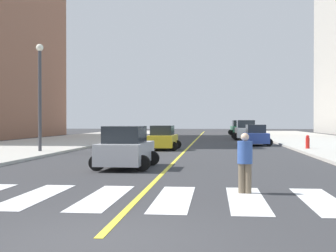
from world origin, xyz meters
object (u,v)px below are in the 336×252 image
Objects in this scene: fire_hydrant at (308,142)px; street_lamp at (40,87)px; car_silver_nearest at (126,148)px; car_blue_second at (256,136)px; car_white_fourth at (246,131)px; pedestrian_crossing at (245,160)px; car_green_third at (239,128)px; car_yellow_fifth at (163,138)px.

fire_hydrant is 0.14× the size of street_lamp.
fire_hydrant is (9.78, 12.19, -0.24)m from car_silver_nearest.
car_blue_second is 0.82× the size of car_white_fourth.
pedestrian_crossing is 19.15m from fire_hydrant.
car_green_third is at bearing 82.43° from car_silver_nearest.
car_green_third is 51.96m from pedestrian_crossing.
car_green_third is 40.39m from street_lamp.
street_lamp is (-13.95, -37.79, 3.04)m from car_green_third.
car_blue_second reaches higher than fire_hydrant.
pedestrian_crossing is 0.25× the size of street_lamp.
car_blue_second is 4.26× the size of fire_hydrant.
car_blue_second is 11.40m from car_white_fourth.
street_lamp is at bearing -41.90° from pedestrian_crossing.
car_white_fourth is at bearing -84.48° from pedestrian_crossing.
car_yellow_fifth is (-6.83, -6.41, -0.01)m from car_blue_second.
pedestrian_crossing is (4.31, -18.36, 0.12)m from car_yellow_fifth.
car_silver_nearest reaches higher than car_blue_second.
fire_hydrant is 17.48m from street_lamp.
fire_hydrant is at bearing 91.87° from car_green_third.
pedestrian_crossing is at bearing -106.12° from fire_hydrant.
car_silver_nearest is at bearing -44.76° from pedestrian_crossing.
car_silver_nearest reaches higher than pedestrian_crossing.
street_lamp is (-6.97, -4.26, 3.24)m from car_yellow_fifth.
car_yellow_fifth is at bearing 41.59° from car_blue_second.
car_white_fourth is (-0.03, 11.40, 0.18)m from car_blue_second.
car_white_fourth is at bearing -91.41° from car_blue_second.
car_silver_nearest is 15.63m from fire_hydrant.
car_silver_nearest is at bearing -128.75° from fire_hydrant.
car_green_third is at bearing 94.51° from fire_hydrant.
car_silver_nearest is 19.84m from car_blue_second.
car_green_third is 1.27× the size of car_yellow_fifth.
car_yellow_fifth reaches higher than pedestrian_crossing.
car_silver_nearest is 0.85× the size of car_white_fourth.
car_silver_nearest is 1.04× the size of car_blue_second.
car_blue_second is 24.90m from pedestrian_crossing.
car_white_fourth is 2.85× the size of pedestrian_crossing.
car_blue_second is at bearing 70.68° from car_silver_nearest.
car_silver_nearest is 1.05× the size of car_yellow_fifth.
street_lamp is (-6.81, 7.91, 3.20)m from car_silver_nearest.
pedestrian_crossing reaches higher than fire_hydrant.
car_yellow_fifth is 9.63m from fire_hydrant.
car_yellow_fifth is 4.22× the size of fire_hydrant.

